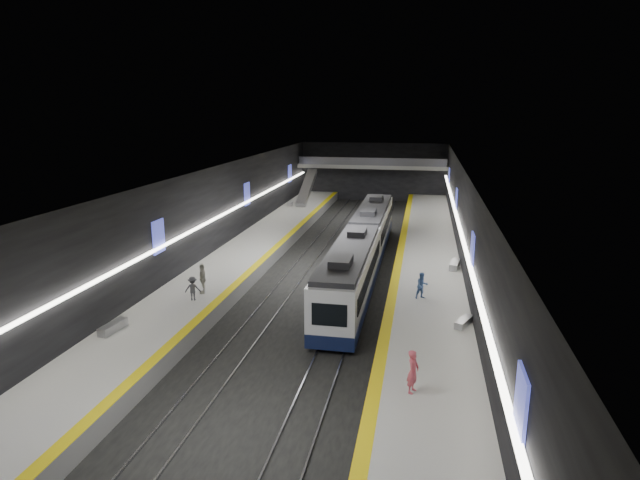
% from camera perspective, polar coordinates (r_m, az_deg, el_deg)
% --- Properties ---
extents(ground, '(70.00, 70.00, 0.00)m').
position_cam_1_polar(ground, '(41.85, 0.96, -3.71)').
color(ground, black).
rests_on(ground, ground).
extents(ceiling, '(20.00, 70.00, 0.04)m').
position_cam_1_polar(ceiling, '(40.15, 1.01, 7.24)').
color(ceiling, beige).
rests_on(ceiling, wall_left).
extents(wall_left, '(0.04, 70.00, 8.00)m').
position_cam_1_polar(wall_left, '(43.64, -12.06, 2.15)').
color(wall_left, black).
rests_on(wall_left, ground).
extents(wall_right, '(0.04, 70.00, 8.00)m').
position_cam_1_polar(wall_right, '(40.33, 15.12, 1.01)').
color(wall_right, black).
rests_on(wall_right, ground).
extents(wall_back, '(20.00, 0.04, 8.00)m').
position_cam_1_polar(wall_back, '(75.10, 5.71, 7.24)').
color(wall_back, black).
rests_on(wall_back, ground).
extents(platform_left, '(5.00, 70.00, 1.00)m').
position_cam_1_polar(platform_left, '(43.58, -8.80, -2.46)').
color(platform_left, slate).
rests_on(platform_left, ground).
extents(tile_surface_left, '(5.00, 70.00, 0.02)m').
position_cam_1_polar(tile_surface_left, '(43.44, -8.82, -1.82)').
color(tile_surface_left, '#B4B4AE').
rests_on(tile_surface_left, platform_left).
extents(tactile_strip_left, '(0.60, 70.00, 0.02)m').
position_cam_1_polar(tactile_strip_left, '(42.76, -6.04, -1.97)').
color(tactile_strip_left, yellow).
rests_on(tactile_strip_left, platform_left).
extents(platform_right, '(5.00, 70.00, 1.00)m').
position_cam_1_polar(platform_right, '(41.12, 11.33, -3.58)').
color(platform_right, slate).
rests_on(platform_right, ground).
extents(tile_surface_right, '(5.00, 70.00, 0.02)m').
position_cam_1_polar(tile_surface_right, '(40.97, 11.37, -2.90)').
color(tile_surface_right, '#B4B4AE').
rests_on(tile_surface_right, platform_right).
extents(tactile_strip_right, '(0.60, 70.00, 0.02)m').
position_cam_1_polar(tactile_strip_right, '(41.00, 8.29, -2.74)').
color(tactile_strip_right, yellow).
rests_on(tactile_strip_right, platform_right).
extents(rails, '(6.52, 70.00, 0.12)m').
position_cam_1_polar(rails, '(41.83, 0.96, -3.63)').
color(rails, gray).
rests_on(rails, ground).
extents(train, '(2.69, 30.05, 3.60)m').
position_cam_1_polar(train, '(41.88, 4.59, -0.61)').
color(train, '#0E1636').
rests_on(train, ground).
extents(ad_posters, '(19.94, 53.50, 2.20)m').
position_cam_1_polar(ad_posters, '(41.68, 1.23, 2.61)').
color(ad_posters, '#454DD0').
rests_on(ad_posters, wall_left).
extents(cove_light_left, '(0.25, 68.60, 0.12)m').
position_cam_1_polar(cove_light_left, '(43.61, -11.80, 1.89)').
color(cove_light_left, white).
rests_on(cove_light_left, wall_left).
extents(cove_light_right, '(0.25, 68.60, 0.12)m').
position_cam_1_polar(cove_light_right, '(40.36, 14.82, 0.75)').
color(cove_light_right, white).
rests_on(cove_light_right, wall_right).
extents(mezzanine_bridge, '(20.00, 3.00, 1.50)m').
position_cam_1_polar(mezzanine_bridge, '(72.93, 5.57, 7.87)').
color(mezzanine_bridge, gray).
rests_on(mezzanine_bridge, wall_left).
extents(escalator, '(1.20, 7.50, 3.92)m').
position_cam_1_polar(escalator, '(67.56, -1.43, 5.62)').
color(escalator, '#99999E').
rests_on(escalator, platform_left).
extents(bench_left_near, '(0.74, 1.95, 0.47)m').
position_cam_1_polar(bench_left_near, '(31.13, -21.21, -8.66)').
color(bench_left_near, '#99999E').
rests_on(bench_left_near, platform_left).
extents(bench_left_far, '(0.78, 1.83, 0.43)m').
position_cam_1_polar(bench_left_far, '(65.88, -3.16, 3.90)').
color(bench_left_far, '#99999E').
rests_on(bench_left_far, platform_left).
extents(bench_right_near, '(1.13, 1.72, 0.41)m').
position_cam_1_polar(bench_right_near, '(30.81, 15.10, -8.46)').
color(bench_right_near, '#99999E').
rests_on(bench_right_near, platform_right).
extents(bench_right_far, '(0.91, 2.12, 0.50)m').
position_cam_1_polar(bench_right_far, '(41.25, 14.16, -2.59)').
color(bench_right_far, '#99999E').
rests_on(bench_right_far, platform_right).
extents(passenger_right_a, '(0.65, 0.80, 1.89)m').
position_cam_1_polar(passenger_right_a, '(23.36, 9.89, -13.69)').
color(passenger_right_a, '#D54F5F').
rests_on(passenger_right_a, platform_right).
extents(passenger_right_b, '(1.02, 0.94, 1.69)m').
position_cam_1_polar(passenger_right_b, '(34.15, 10.83, -4.83)').
color(passenger_right_b, '#5479B6').
rests_on(passenger_right_b, platform_right).
extents(passenger_left_a, '(0.87, 1.23, 1.94)m').
position_cam_1_polar(passenger_left_a, '(35.32, -12.42, -4.06)').
color(passenger_left_a, beige).
rests_on(passenger_left_a, platform_left).
extents(passenger_left_b, '(1.10, 0.79, 1.53)m').
position_cam_1_polar(passenger_left_b, '(34.21, -13.42, -5.08)').
color(passenger_left_b, '#414349').
rests_on(passenger_left_b, platform_left).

